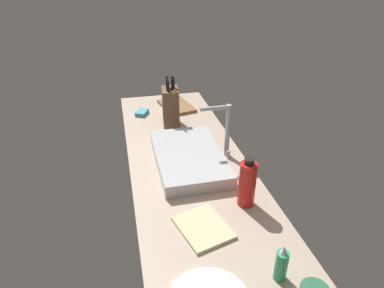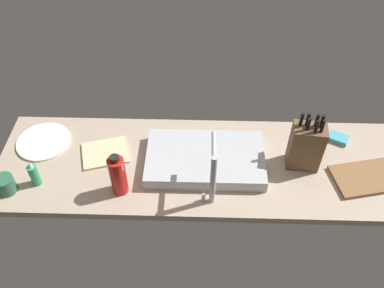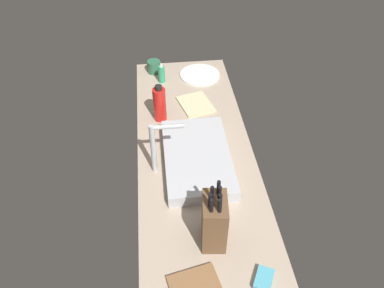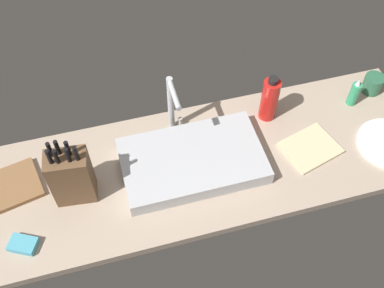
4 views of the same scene
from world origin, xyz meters
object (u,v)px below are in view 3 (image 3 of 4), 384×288
object	(u,v)px
dish_sponge	(264,279)
water_bottle	(160,104)
soap_bottle	(162,73)
sink_basin	(197,158)
knife_block	(214,221)
coffee_mug	(154,67)
dish_towel	(196,104)
dinner_plate	(200,75)
faucet	(157,145)

from	to	relation	value
dish_sponge	water_bottle	bearing A→B (deg)	18.13
soap_bottle	water_bottle	bearing A→B (deg)	175.70
sink_basin	knife_block	xyz separation A→B (cm)	(-42.71, -1.24, 8.66)
soap_bottle	coffee_mug	size ratio (longest dim) A/B	1.64
sink_basin	coffee_mug	distance (cm)	85.03
water_bottle	dish_towel	size ratio (longest dim) A/B	1.04
coffee_mug	dish_sponge	world-z (taller)	coffee_mug
sink_basin	dish_towel	world-z (taller)	sink_basin
water_bottle	dinner_plate	bearing A→B (deg)	-33.29
knife_block	soap_bottle	xyz separation A→B (cm)	(114.63, 14.01, -5.89)
dish_sponge	dish_towel	bearing A→B (deg)	6.23
water_bottle	dish_towel	bearing A→B (deg)	-63.28
soap_bottle	dish_towel	distance (cm)	31.86
dish_towel	coffee_mug	size ratio (longest dim) A/B	2.50
faucet	dinner_plate	bearing A→B (deg)	-20.38
sink_basin	dish_sponge	world-z (taller)	sink_basin
knife_block	water_bottle	size ratio (longest dim) A/B	1.36
faucet	water_bottle	world-z (taller)	faucet
knife_block	dish_towel	size ratio (longest dim) A/B	1.41
soap_bottle	water_bottle	size ratio (longest dim) A/B	0.63
water_bottle	dish_sponge	world-z (taller)	water_bottle
dish_sponge	dinner_plate	bearing A→B (deg)	2.31
faucet	soap_bottle	xyz separation A→B (cm)	(74.60, -5.45, -10.30)
soap_bottle	dish_sponge	distance (cm)	137.51
knife_block	coffee_mug	bearing A→B (deg)	14.41
water_bottle	dinner_plate	distance (cm)	49.15
dinner_plate	dish_sponge	xyz separation A→B (cm)	(-138.33, -5.58, 0.60)
soap_bottle	dish_sponge	world-z (taller)	soap_bottle
knife_block	dinner_plate	xyz separation A→B (cm)	(118.69, -9.76, -11.05)
dish_towel	dinner_plate	bearing A→B (deg)	-11.68
sink_basin	coffee_mug	size ratio (longest dim) A/B	6.39
faucet	coffee_mug	distance (cm)	86.84
dinner_plate	faucet	bearing A→B (deg)	159.62
faucet	dish_towel	world-z (taller)	faucet
dish_towel	dish_sponge	world-z (taller)	dish_sponge
faucet	coffee_mug	bearing A→B (deg)	-0.78
faucet	dish_sponge	distance (cm)	70.65
water_bottle	sink_basin	bearing A→B (deg)	-156.49
dinner_plate	water_bottle	bearing A→B (deg)	146.71
sink_basin	faucet	bearing A→B (deg)	98.37
dinner_plate	dish_towel	world-z (taller)	same
soap_bottle	dinner_plate	world-z (taller)	soap_bottle
faucet	soap_bottle	size ratio (longest dim) A/B	2.02
faucet	knife_block	distance (cm)	44.73
dinner_plate	sink_basin	bearing A→B (deg)	171.76
soap_bottle	coffee_mug	world-z (taller)	soap_bottle
dinner_plate	dish_towel	xyz separation A→B (cm)	(-30.16, 6.23, 0.00)
knife_block	dish_sponge	xyz separation A→B (cm)	(-19.64, -15.33, -10.45)
knife_block	dish_sponge	distance (cm)	27.02
dish_towel	soap_bottle	bearing A→B (deg)	33.90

